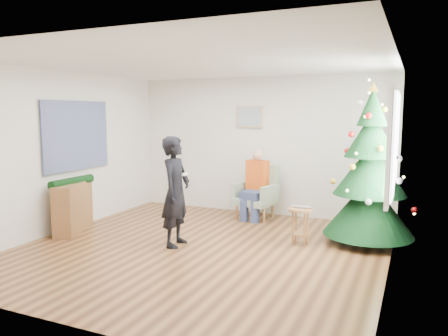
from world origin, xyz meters
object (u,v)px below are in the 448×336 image
at_px(christmas_tree, 370,172).
at_px(stool, 300,226).
at_px(standing_man, 176,191).
at_px(armchair, 257,199).
at_px(console, 73,207).

xyz_separation_m(christmas_tree, stool, (-0.90, -0.49, -0.79)).
relative_size(christmas_tree, standing_man, 1.48).
xyz_separation_m(christmas_tree, standing_man, (-2.54, -1.26, -0.27)).
relative_size(armchair, console, 0.97).
bearing_deg(stool, standing_man, -154.87).
height_order(christmas_tree, standing_man, christmas_tree).
xyz_separation_m(armchair, standing_man, (-0.51, -2.04, 0.45)).
bearing_deg(console, christmas_tree, -5.84).
bearing_deg(standing_man, stool, -70.30).
distance_m(christmas_tree, stool, 1.29).
relative_size(standing_man, console, 1.60).
bearing_deg(christmas_tree, armchair, 159.07).
relative_size(armchair, standing_man, 0.61).
bearing_deg(christmas_tree, standing_man, -153.60).
relative_size(stool, console, 0.54).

